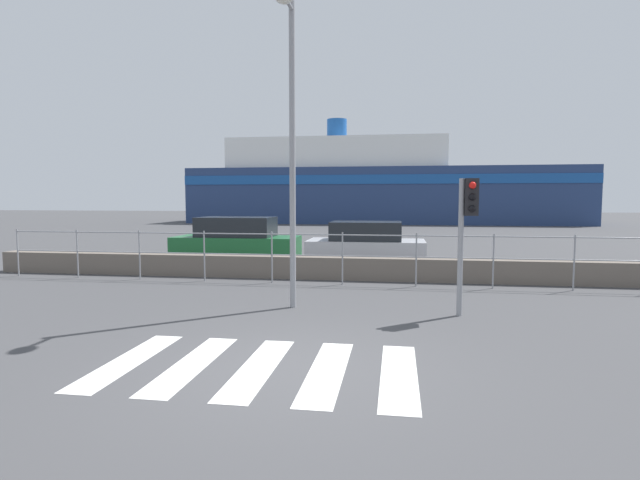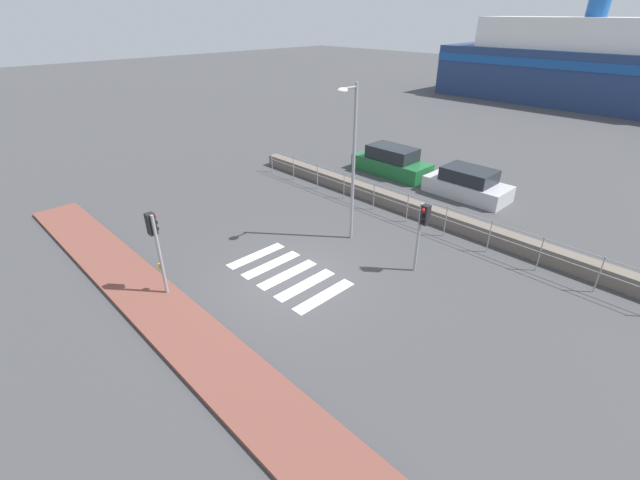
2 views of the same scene
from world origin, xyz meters
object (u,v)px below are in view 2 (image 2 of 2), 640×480
object	(u,v)px
ferry_boat	(622,73)
parked_car_silver	(467,184)
traffic_light_near	(155,238)
traffic_light_far	(422,224)
streetlamp	(351,149)
parked_car_green	(392,162)

from	to	relation	value
ferry_boat	parked_car_silver	xyz separation A→B (m)	(1.15, -28.76, -2.63)
traffic_light_near	parked_car_silver	bearing A→B (deg)	79.91
traffic_light_far	ferry_boat	xyz separation A→B (m)	(-3.46, 36.37, 1.35)
traffic_light_far	streetlamp	size ratio (longest dim) A/B	0.43
ferry_boat	parked_car_silver	size ratio (longest dim) A/B	8.71
streetlamp	traffic_light_near	bearing A→B (deg)	-102.66
traffic_light_near	traffic_light_far	size ratio (longest dim) A/B	1.11
parked_car_green	parked_car_silver	size ratio (longest dim) A/B	1.11
streetlamp	ferry_boat	world-z (taller)	ferry_boat
ferry_boat	parked_car_green	size ratio (longest dim) A/B	7.87
traffic_light_far	streetlamp	xyz separation A→B (m)	(-3.32, 0.09, 1.81)
streetlamp	parked_car_silver	world-z (taller)	streetlamp
traffic_light_near	streetlamp	bearing A→B (deg)	77.34
traffic_light_near	parked_car_silver	distance (m)	14.80
traffic_light_near	streetlamp	size ratio (longest dim) A/B	0.48
parked_car_green	traffic_light_far	bearing A→B (deg)	-47.72
traffic_light_far	parked_car_green	world-z (taller)	traffic_light_far
streetlamp	parked_car_silver	xyz separation A→B (m)	(1.01, 7.52, -3.09)
streetlamp	parked_car_green	distance (m)	8.87
streetlamp	ferry_boat	bearing A→B (deg)	90.22
traffic_light_far	ferry_boat	bearing A→B (deg)	95.44
parked_car_silver	ferry_boat	bearing A→B (deg)	92.30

